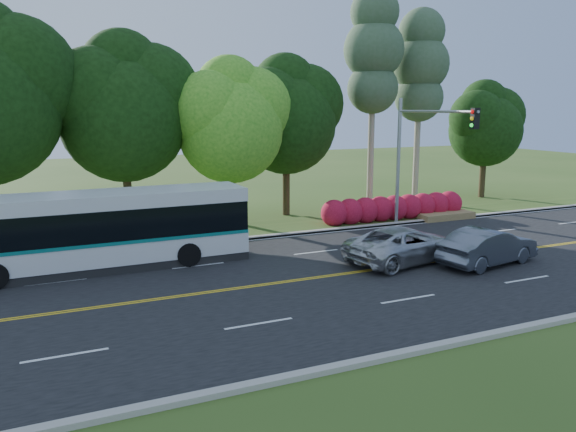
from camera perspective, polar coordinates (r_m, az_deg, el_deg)
name	(u,v)px	position (r m, az deg, el deg)	size (l,w,h in m)	color
ground	(366,271)	(22.93, 7.97, -5.57)	(120.00, 120.00, 0.00)	#37541C
road	(366,271)	(22.93, 7.97, -5.55)	(60.00, 14.00, 0.02)	black
curb_north	(293,234)	(29.02, 0.49, -1.81)	(60.00, 0.30, 0.15)	#ACA69C
curb_south	(498,333)	(17.62, 20.60, -11.09)	(60.00, 0.30, 0.15)	#ACA69C
grass_verge	(279,227)	(30.67, -0.95, -1.16)	(60.00, 4.00, 0.10)	#37541C
lane_markings	(364,271)	(22.88, 7.77, -5.55)	(57.60, 13.82, 0.00)	gold
tree_row	(167,103)	(31.43, -12.15, 11.15)	(44.70, 9.10, 13.84)	black
bougainvillea_hedge	(398,208)	(33.28, 11.08, 0.76)	(9.50, 2.25, 1.50)	#A30D23
traffic_signal	(420,143)	(30.21, 13.29, 7.22)	(0.42, 6.10, 7.00)	#96989E
transit_bus	(99,232)	(23.89, -18.68, -1.51)	(11.96, 2.78, 3.12)	silver
sedan	(488,247)	(24.83, 19.64, -2.94)	(1.64, 4.70, 1.55)	#555B67
suv	(405,244)	(24.32, 11.77, -2.85)	(2.52, 5.46, 1.52)	silver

